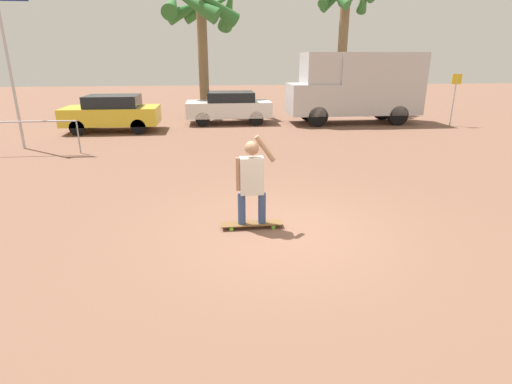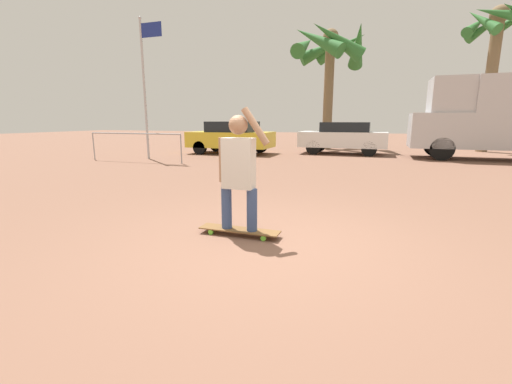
{
  "view_description": "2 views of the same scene",
  "coord_description": "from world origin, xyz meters",
  "px_view_note": "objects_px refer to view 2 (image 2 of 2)",
  "views": [
    {
      "loc": [
        -1.19,
        -6.43,
        2.96
      ],
      "look_at": [
        -0.42,
        0.37,
        0.65
      ],
      "focal_mm": 28.0,
      "sensor_mm": 36.0,
      "label": 1
    },
    {
      "loc": [
        1.19,
        -3.87,
        1.54
      ],
      "look_at": [
        -0.53,
        1.01,
        0.45
      ],
      "focal_mm": 24.0,
      "sensor_mm": 36.0,
      "label": 2
    }
  ],
  "objects_px": {
    "person_skateboarder": "(239,166)",
    "camper_van": "(501,115)",
    "parked_car_white": "(343,137)",
    "flagpole": "(146,79)",
    "palm_tree_center_background": "(330,50)",
    "parked_car_yellow": "(231,137)",
    "palm_tree_near_van": "(497,38)",
    "skateboard": "(239,230)"
  },
  "relations": [
    {
      "from": "person_skateboarder",
      "to": "camper_van",
      "type": "relative_size",
      "value": 0.27
    },
    {
      "from": "person_skateboarder",
      "to": "parked_car_white",
      "type": "height_order",
      "value": "person_skateboarder"
    },
    {
      "from": "person_skateboarder",
      "to": "flagpole",
      "type": "relative_size",
      "value": 0.3
    },
    {
      "from": "camper_van",
      "to": "flagpole",
      "type": "bearing_deg",
      "value": -162.35
    },
    {
      "from": "parked_car_white",
      "to": "camper_van",
      "type": "bearing_deg",
      "value": -5.67
    },
    {
      "from": "palm_tree_center_background",
      "to": "camper_van",
      "type": "bearing_deg",
      "value": -25.46
    },
    {
      "from": "person_skateboarder",
      "to": "parked_car_white",
      "type": "relative_size",
      "value": 0.42
    },
    {
      "from": "camper_van",
      "to": "parked_car_yellow",
      "type": "xyz_separation_m",
      "value": [
        -10.89,
        -1.01,
        -0.96
      ]
    },
    {
      "from": "person_skateboarder",
      "to": "palm_tree_near_van",
      "type": "height_order",
      "value": "palm_tree_near_van"
    },
    {
      "from": "parked_car_yellow",
      "to": "palm_tree_near_van",
      "type": "distance_m",
      "value": 13.29
    },
    {
      "from": "person_skateboarder",
      "to": "parked_car_yellow",
      "type": "distance_m",
      "value": 11.75
    },
    {
      "from": "parked_car_white",
      "to": "palm_tree_center_background",
      "type": "bearing_deg",
      "value": 112.59
    },
    {
      "from": "person_skateboarder",
      "to": "palm_tree_center_background",
      "type": "xyz_separation_m",
      "value": [
        -0.96,
        15.12,
        4.18
      ]
    },
    {
      "from": "palm_tree_center_background",
      "to": "flagpole",
      "type": "relative_size",
      "value": 1.19
    },
    {
      "from": "skateboard",
      "to": "palm_tree_near_van",
      "type": "bearing_deg",
      "value": 67.18
    },
    {
      "from": "camper_van",
      "to": "flagpole",
      "type": "relative_size",
      "value": 1.13
    },
    {
      "from": "skateboard",
      "to": "person_skateboarder",
      "type": "distance_m",
      "value": 0.88
    },
    {
      "from": "parked_car_white",
      "to": "flagpole",
      "type": "bearing_deg",
      "value": -146.46
    },
    {
      "from": "palm_tree_near_van",
      "to": "flagpole",
      "type": "bearing_deg",
      "value": -148.87
    },
    {
      "from": "camper_van",
      "to": "palm_tree_near_van",
      "type": "height_order",
      "value": "palm_tree_near_van"
    },
    {
      "from": "palm_tree_near_van",
      "to": "parked_car_white",
      "type": "bearing_deg",
      "value": -151.71
    },
    {
      "from": "person_skateboarder",
      "to": "flagpole",
      "type": "height_order",
      "value": "flagpole"
    },
    {
      "from": "flagpole",
      "to": "parked_car_yellow",
      "type": "bearing_deg",
      "value": 54.93
    },
    {
      "from": "camper_van",
      "to": "parked_car_white",
      "type": "distance_m",
      "value": 6.03
    },
    {
      "from": "palm_tree_near_van",
      "to": "palm_tree_center_background",
      "type": "distance_m",
      "value": 7.65
    },
    {
      "from": "person_skateboarder",
      "to": "camper_van",
      "type": "distance_m",
      "value": 13.27
    },
    {
      "from": "camper_van",
      "to": "parked_car_yellow",
      "type": "distance_m",
      "value": 10.98
    },
    {
      "from": "camper_van",
      "to": "palm_tree_near_van",
      "type": "bearing_deg",
      "value": 82.62
    },
    {
      "from": "palm_tree_center_background",
      "to": "person_skateboarder",
      "type": "bearing_deg",
      "value": -86.36
    },
    {
      "from": "parked_car_white",
      "to": "palm_tree_near_van",
      "type": "distance_m",
      "value": 8.63
    },
    {
      "from": "person_skateboarder",
      "to": "parked_car_yellow",
      "type": "xyz_separation_m",
      "value": [
        -4.76,
        10.74,
        -0.17
      ]
    },
    {
      "from": "skateboard",
      "to": "palm_tree_near_van",
      "type": "relative_size",
      "value": 0.16
    },
    {
      "from": "skateboard",
      "to": "palm_tree_center_background",
      "type": "bearing_deg",
      "value": 93.64
    },
    {
      "from": "parked_car_white",
      "to": "parked_car_yellow",
      "type": "height_order",
      "value": "parked_car_yellow"
    },
    {
      "from": "person_skateboarder",
      "to": "camper_van",
      "type": "bearing_deg",
      "value": 62.45
    },
    {
      "from": "flagpole",
      "to": "person_skateboarder",
      "type": "bearing_deg",
      "value": -47.3
    },
    {
      "from": "parked_car_white",
      "to": "flagpole",
      "type": "height_order",
      "value": "flagpole"
    },
    {
      "from": "person_skateboarder",
      "to": "palm_tree_center_background",
      "type": "distance_m",
      "value": 15.71
    },
    {
      "from": "palm_tree_near_van",
      "to": "flagpole",
      "type": "height_order",
      "value": "palm_tree_near_van"
    },
    {
      "from": "camper_van",
      "to": "parked_car_white",
      "type": "xyz_separation_m",
      "value": [
        -5.93,
        0.59,
        -0.96
      ]
    },
    {
      "from": "parked_car_white",
      "to": "parked_car_yellow",
      "type": "xyz_separation_m",
      "value": [
        -4.96,
        -1.6,
        0.0
      ]
    },
    {
      "from": "parked_car_white",
      "to": "palm_tree_center_background",
      "type": "xyz_separation_m",
      "value": [
        -1.16,
        2.79,
        4.35
      ]
    }
  ]
}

